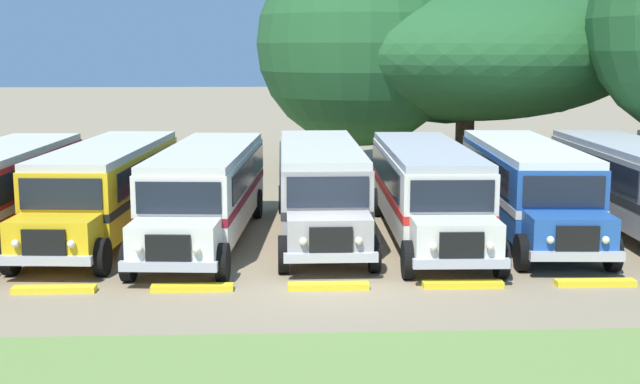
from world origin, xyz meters
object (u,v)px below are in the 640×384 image
parked_bus_slot_5 (427,187)px  parked_bus_slot_6 (526,183)px  parked_bus_slot_2 (107,185)px  parked_bus_slot_7 (634,183)px  parked_bus_slot_3 (207,188)px  parked_bus_slot_4 (320,184)px  broad_shade_tree (450,44)px

parked_bus_slot_5 → parked_bus_slot_6: 3.34m
parked_bus_slot_6 → parked_bus_slot_2: bearing=-87.7°
parked_bus_slot_7 → parked_bus_slot_3: bearing=-86.9°
parked_bus_slot_4 → parked_bus_slot_6: 6.58m
parked_bus_slot_5 → parked_bus_slot_7: size_ratio=1.00×
parked_bus_slot_3 → parked_bus_slot_4: same height
parked_bus_slot_4 → parked_bus_slot_7: size_ratio=1.00×
parked_bus_slot_6 → parked_bus_slot_7: size_ratio=1.00×
parked_bus_slot_2 → parked_bus_slot_4: (6.72, -0.00, 0.00)m
parked_bus_slot_7 → broad_shade_tree: (-3.30, 14.18, 4.46)m
parked_bus_slot_4 → parked_bus_slot_5: 3.37m
parked_bus_slot_3 → parked_bus_slot_6: same height
parked_bus_slot_7 → parked_bus_slot_4: bearing=-90.2°
parked_bus_slot_5 → broad_shade_tree: size_ratio=0.61×
parked_bus_slot_6 → parked_bus_slot_7: bearing=92.3°
parked_bus_slot_6 → parked_bus_slot_4: bearing=-88.4°
parked_bus_slot_2 → parked_bus_slot_4: same height
parked_bus_slot_5 → parked_bus_slot_2: bearing=-93.2°
parked_bus_slot_7 → parked_bus_slot_6: bearing=-89.8°
parked_bus_slot_4 → broad_shade_tree: broad_shade_tree is taller
parked_bus_slot_2 → parked_bus_slot_5: 10.04m
parked_bus_slot_4 → broad_shade_tree: (6.80, 13.99, 4.46)m
broad_shade_tree → parked_bus_slot_3: bearing=-125.1°
broad_shade_tree → parked_bus_slot_2: bearing=-134.0°
parked_bus_slot_4 → parked_bus_slot_3: bearing=-78.6°
broad_shade_tree → parked_bus_slot_7: bearing=-76.9°
parked_bus_slot_2 → parked_bus_slot_5: size_ratio=1.01×
parked_bus_slot_7 → broad_shade_tree: 15.22m
parked_bus_slot_3 → parked_bus_slot_7: size_ratio=1.01×
parked_bus_slot_2 → parked_bus_slot_6: 13.31m
parked_bus_slot_3 → parked_bus_slot_5: size_ratio=1.01×
parked_bus_slot_5 → parked_bus_slot_3: bearing=-89.0°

